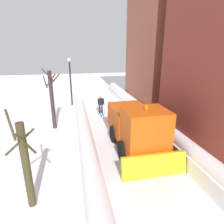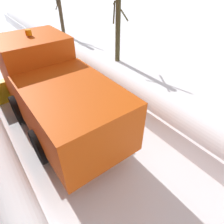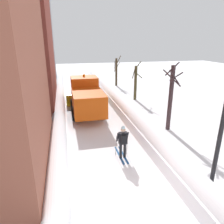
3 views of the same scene
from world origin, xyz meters
name	(u,v)px [view 3 (image 3 of 3)]	position (x,y,z in m)	size (l,w,h in m)	color
ground_plane	(91,112)	(0.00, 10.00, 0.00)	(80.00, 80.00, 0.00)	white
snowbank_left	(59,108)	(-2.59, 10.00, 0.60)	(1.10, 36.00, 1.27)	white
snowbank_right	(120,104)	(2.59, 10.00, 0.52)	(1.10, 36.00, 1.15)	white
plow_truck	(86,97)	(-0.38, 9.49, 1.48)	(3.20, 5.98, 3.12)	#DB510F
skier	(123,140)	(0.65, 2.39, 1.00)	(0.62, 1.80, 1.81)	black
traffic_light_pole	(44,89)	(-3.17, 5.30, 3.21)	(0.28, 0.42, 4.59)	black
street_lamp	(223,120)	(3.31, -0.98, 3.18)	(0.40, 0.40, 4.99)	black
bare_tree_near	(171,97)	(4.70, 5.21, 2.31)	(1.23, 1.38, 4.55)	#38282A
bare_tree_mid	(136,82)	(5.00, 12.93, 1.81)	(1.09, 1.19, 3.91)	#40391F
bare_tree_far	(116,72)	(4.83, 20.14, 1.90)	(0.85, 0.97, 3.97)	#3E311F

